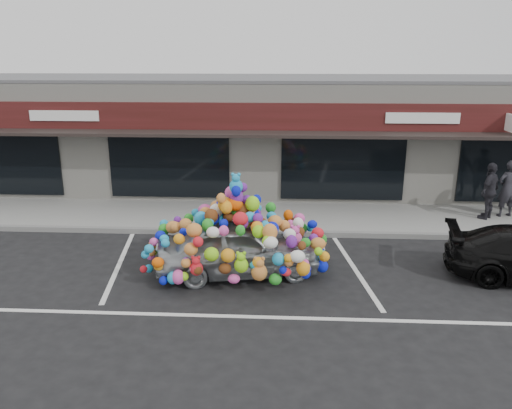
{
  "coord_description": "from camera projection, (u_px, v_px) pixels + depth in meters",
  "views": [
    {
      "loc": [
        0.95,
        -11.39,
        5.18
      ],
      "look_at": [
        0.25,
        1.4,
        1.29
      ],
      "focal_mm": 35.0,
      "sensor_mm": 36.0,
      "label": 1
    }
  ],
  "objects": [
    {
      "name": "ground",
      "position": [
        243.0,
        270.0,
        12.44
      ],
      "size": [
        90.0,
        90.0,
        0.0
      ],
      "primitive_type": "plane",
      "color": "black",
      "rests_on": "ground"
    },
    {
      "name": "pedestrian_a",
      "position": [
        507.0,
        189.0,
        15.83
      ],
      "size": [
        0.75,
        0.58,
        1.83
      ],
      "primitive_type": "imported",
      "rotation": [
        0.0,
        0.0,
        3.37
      ],
      "color": "black",
      "rests_on": "sidewalk"
    },
    {
      "name": "parking_stripe_mid",
      "position": [
        355.0,
        269.0,
        12.48
      ],
      "size": [
        0.73,
        4.37,
        0.01
      ],
      "primitive_type": "cube",
      "rotation": [
        0.0,
        0.0,
        0.14
      ],
      "color": "silver",
      "rests_on": "ground"
    },
    {
      "name": "parking_stripe_left",
      "position": [
        119.0,
        264.0,
        12.8
      ],
      "size": [
        0.73,
        4.37,
        0.01
      ],
      "primitive_type": "cube",
      "rotation": [
        0.0,
        0.0,
        0.14
      ],
      "color": "silver",
      "rests_on": "ground"
    },
    {
      "name": "lane_line",
      "position": [
        332.0,
        319.0,
        10.13
      ],
      "size": [
        14.0,
        0.12,
        0.01
      ],
      "primitive_type": "cube",
      "color": "silver",
      "rests_on": "ground"
    },
    {
      "name": "pedestrian_c",
      "position": [
        490.0,
        191.0,
        15.6
      ],
      "size": [
        1.07,
        1.05,
        1.81
      ],
      "primitive_type": "imported",
      "rotation": [
        0.0,
        0.0,
        3.95
      ],
      "color": "black",
      "rests_on": "sidewalk"
    },
    {
      "name": "kerb",
      "position": [
        250.0,
        233.0,
        14.8
      ],
      "size": [
        26.0,
        0.18,
        0.16
      ],
      "primitive_type": "cube",
      "color": "slate",
      "rests_on": "ground"
    },
    {
      "name": "toy_car",
      "position": [
        238.0,
        241.0,
        12.02
      ],
      "size": [
        2.88,
        4.5,
        2.46
      ],
      "rotation": [
        0.0,
        0.0,
        1.76
      ],
      "color": "#A2A8AC",
      "rests_on": "ground"
    },
    {
      "name": "sidewalk",
      "position": [
        253.0,
        217.0,
        16.24
      ],
      "size": [
        26.0,
        3.0,
        0.15
      ],
      "primitive_type": "cube",
      "color": "gray",
      "rests_on": "ground"
    },
    {
      "name": "shop_building",
      "position": [
        259.0,
        132.0,
        19.87
      ],
      "size": [
        24.0,
        7.2,
        4.31
      ],
      "color": "beige",
      "rests_on": "ground"
    }
  ]
}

